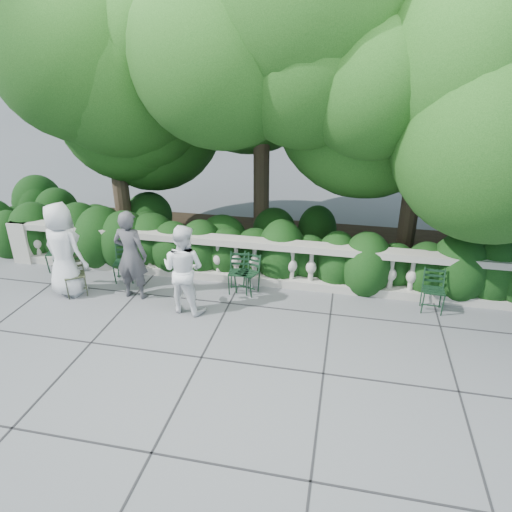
% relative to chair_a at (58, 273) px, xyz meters
% --- Properties ---
extents(ground, '(90.00, 90.00, 0.00)m').
position_rel_chair_a_xyz_m(ground, '(4.67, -1.31, 0.00)').
color(ground, '#55565D').
rests_on(ground, ground).
extents(balustrade, '(12.00, 0.44, 1.00)m').
position_rel_chair_a_xyz_m(balustrade, '(4.67, 0.49, 0.49)').
color(balustrade, '#9E998E').
rests_on(balustrade, ground).
extents(shrub_hedge, '(15.00, 2.60, 1.70)m').
position_rel_chair_a_xyz_m(shrub_hedge, '(4.67, 1.69, 0.00)').
color(shrub_hedge, black).
rests_on(shrub_hedge, ground).
extents(tree_canopy, '(15.04, 6.52, 6.78)m').
position_rel_chair_a_xyz_m(tree_canopy, '(5.35, 1.88, 3.96)').
color(tree_canopy, '#3F3023').
rests_on(tree_canopy, ground).
extents(chair_a, '(0.55, 0.57, 0.84)m').
position_rel_chair_a_xyz_m(chair_a, '(0.00, 0.00, 0.00)').
color(chair_a, black).
rests_on(chair_a, ground).
extents(chair_b, '(0.55, 0.58, 0.84)m').
position_rel_chair_a_xyz_m(chair_b, '(1.72, -0.17, 0.00)').
color(chair_b, black).
rests_on(chair_b, ground).
extents(chair_c, '(0.49, 0.52, 0.84)m').
position_rel_chair_a_xyz_m(chair_c, '(4.25, -0.14, 0.00)').
color(chair_c, black).
rests_on(chair_c, ground).
extents(chair_e, '(0.57, 0.59, 0.84)m').
position_rel_chair_a_xyz_m(chair_e, '(4.37, -0.12, 0.00)').
color(chair_e, black).
rests_on(chair_e, ground).
extents(chair_f, '(0.46, 0.49, 0.84)m').
position_rel_chair_a_xyz_m(chair_f, '(8.05, -0.11, 0.00)').
color(chair_f, black).
rests_on(chair_f, ground).
extents(chair_weathered, '(0.64, 0.65, 0.84)m').
position_rel_chair_a_xyz_m(chair_weathered, '(1.08, -0.92, 0.00)').
color(chair_weathered, black).
rests_on(chair_weathered, ground).
extents(person_businessman, '(1.08, 0.83, 1.95)m').
position_rel_chair_a_xyz_m(person_businessman, '(0.81, -0.76, 0.98)').
color(person_businessman, silver).
rests_on(person_businessman, ground).
extents(person_woman_grey, '(0.69, 0.47, 1.85)m').
position_rel_chair_a_xyz_m(person_woman_grey, '(2.20, -0.62, 0.92)').
color(person_woman_grey, '#454449').
rests_on(person_woman_grey, ground).
extents(person_casual_man, '(0.96, 0.81, 1.75)m').
position_rel_chair_a_xyz_m(person_casual_man, '(3.40, -0.90, 0.87)').
color(person_casual_man, white).
rests_on(person_casual_man, ground).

